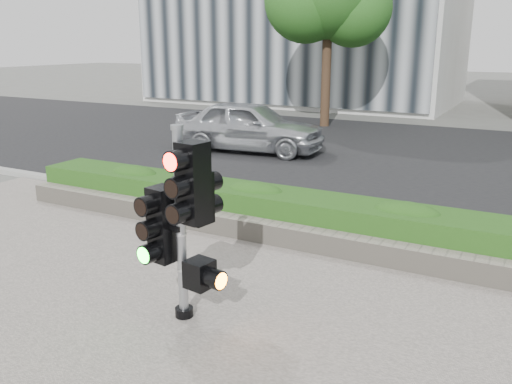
% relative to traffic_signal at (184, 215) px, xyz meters
% --- Properties ---
extents(ground, '(120.00, 120.00, 0.00)m').
position_rel_traffic_signal_xyz_m(ground, '(0.32, 0.84, -1.33)').
color(ground, '#51514C').
rests_on(ground, ground).
extents(road, '(60.00, 13.00, 0.02)m').
position_rel_traffic_signal_xyz_m(road, '(0.32, 10.84, -1.32)').
color(road, black).
rests_on(road, ground).
extents(curb, '(60.00, 0.25, 0.12)m').
position_rel_traffic_signal_xyz_m(curb, '(0.32, 3.99, -1.27)').
color(curb, gray).
rests_on(curb, ground).
extents(stone_wall, '(12.00, 0.32, 0.34)m').
position_rel_traffic_signal_xyz_m(stone_wall, '(0.32, 2.74, -1.13)').
color(stone_wall, gray).
rests_on(stone_wall, sidewalk).
extents(hedge, '(12.00, 1.00, 0.68)m').
position_rel_traffic_signal_xyz_m(hedge, '(0.32, 3.39, -0.96)').
color(hedge, '#3B7A25').
rests_on(hedge, sidewalk).
extents(traffic_signal, '(0.84, 0.66, 2.35)m').
position_rel_traffic_signal_xyz_m(traffic_signal, '(0.00, 0.00, 0.00)').
color(traffic_signal, black).
rests_on(traffic_signal, sidewalk).
extents(car_silver, '(4.71, 2.30, 1.55)m').
position_rel_traffic_signal_xyz_m(car_silver, '(-4.32, 9.41, -0.54)').
color(car_silver, '#B5B8BD').
rests_on(car_silver, road).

